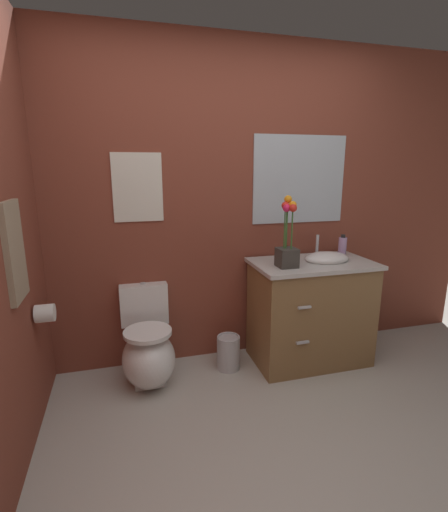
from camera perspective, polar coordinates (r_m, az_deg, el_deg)
name	(u,v)px	position (r m, az deg, el deg)	size (l,w,h in m)	color
ground_plane	(311,498)	(2.18, 13.23, -32.36)	(9.04, 9.04, 0.00)	#B2ADA3
wall_back	(249,205)	(3.03, 3.85, 7.75)	(4.22, 0.05, 2.50)	brown
toilet	(148,350)	(2.86, -11.55, -13.98)	(0.38, 0.59, 0.69)	white
vanity_cabinet	(310,310)	(3.10, 13.11, -8.10)	(0.94, 0.56, 1.01)	brown
flower_vase	(287,245)	(2.75, 9.70, 1.72)	(0.14, 0.14, 0.52)	#38332D
soap_bottle	(342,246)	(3.24, 17.69, 1.47)	(0.07, 0.07, 0.18)	#B28CBF
trash_bin	(228,352)	(3.01, 0.68, -14.52)	(0.18, 0.18, 0.27)	#B7B7BC
wall_poster	(138,188)	(2.82, -13.10, 10.17)	(0.36, 0.01, 0.49)	silver
wall_mirror	(299,180)	(3.15, 11.49, 11.39)	(0.80, 0.01, 0.70)	#B2BCC6
hanging_towel	(14,251)	(2.20, -29.44, 0.61)	(0.03, 0.28, 0.52)	gray
toilet_paper_roll	(45,313)	(2.55, -25.73, -7.90)	(0.11, 0.11, 0.11)	white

